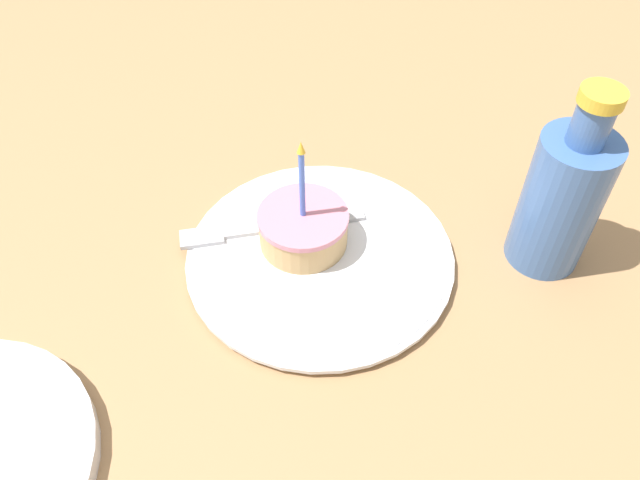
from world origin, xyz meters
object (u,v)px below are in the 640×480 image
at_px(fork, 260,229).
at_px(bottle, 562,197).
at_px(cake_slice, 303,228).
at_px(plate, 320,257).

height_order(fork, bottle, bottle).
xyz_separation_m(fork, bottle, (-0.16, 0.25, 0.07)).
bearing_deg(cake_slice, fork, -70.84).
bearing_deg(plate, bottle, 129.76).
distance_m(cake_slice, fork, 0.05).
bearing_deg(plate, fork, -79.25).
distance_m(cake_slice, bottle, 0.25).
bearing_deg(cake_slice, bottle, 125.81).
xyz_separation_m(plate, fork, (0.01, -0.07, 0.01)).
relative_size(cake_slice, fork, 0.84).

